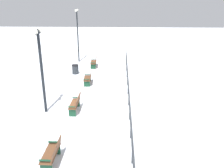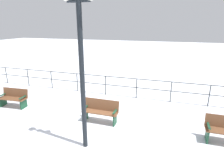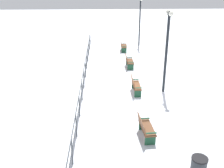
# 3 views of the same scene
# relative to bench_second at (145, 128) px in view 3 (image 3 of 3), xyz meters

# --- Properties ---
(ground_plane) EXTENTS (80.00, 80.00, 0.00)m
(ground_plane) POSITION_rel_bench_second_xyz_m (0.16, 4.63, -0.45)
(ground_plane) COLOR white
(ground_plane) RESTS_ON ground
(bench_second) EXTENTS (0.66, 1.43, 0.88)m
(bench_second) POSITION_rel_bench_second_xyz_m (0.00, 0.00, 0.00)
(bench_second) COLOR brown
(bench_second) RESTS_ON ground
(bench_third) EXTENTS (0.50, 1.50, 0.94)m
(bench_third) POSITION_rel_bench_second_xyz_m (0.12, 4.63, 0.04)
(bench_third) COLOR brown
(bench_third) RESTS_ON ground
(bench_fourth) EXTENTS (0.56, 1.39, 0.92)m
(bench_fourth) POSITION_rel_bench_second_xyz_m (0.19, 9.26, 0.02)
(bench_fourth) COLOR brown
(bench_fourth) RESTS_ON ground
(bench_fifth) EXTENTS (0.64, 1.44, 0.87)m
(bench_fifth) POSITION_rel_bench_second_xyz_m (0.13, 13.89, 0.00)
(bench_fifth) COLOR brown
(bench_fifth) RESTS_ON ground
(lamppost_middle) EXTENTS (0.27, 0.96, 4.76)m
(lamppost_middle) POSITION_rel_bench_second_xyz_m (1.85, 4.76, 2.61)
(lamppost_middle) COLOR black
(lamppost_middle) RESTS_ON ground
(lamppost_far) EXTENTS (0.26, 1.16, 4.53)m
(lamppost_far) POSITION_rel_bench_second_xyz_m (1.85, 15.81, 2.59)
(lamppost_far) COLOR black
(lamppost_far) RESTS_ON ground
(waterfront_railing) EXTENTS (0.05, 23.49, 1.12)m
(waterfront_railing) POSITION_rel_bench_second_xyz_m (-2.97, 4.63, 0.30)
(waterfront_railing) COLOR #383D42
(waterfront_railing) RESTS_ON ground
(trash_bin) EXTENTS (0.56, 0.56, 0.79)m
(trash_bin) POSITION_rel_bench_second_xyz_m (1.46, -2.49, -0.06)
(trash_bin) COLOR #2D3338
(trash_bin) RESTS_ON ground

